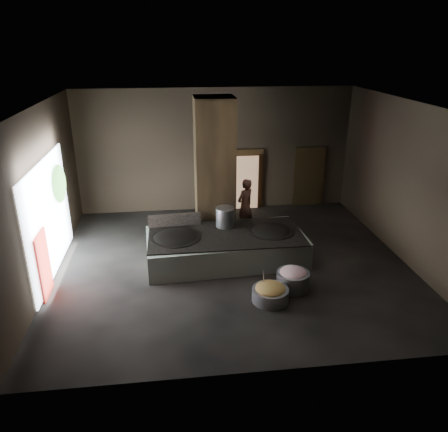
{
  "coord_description": "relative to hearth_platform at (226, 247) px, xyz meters",
  "views": [
    {
      "loc": [
        -1.62,
        -11.13,
        6.05
      ],
      "look_at": [
        -0.17,
        0.59,
        1.25
      ],
      "focal_mm": 35.0,
      "sensor_mm": 36.0,
      "label": 1
    }
  ],
  "objects": [
    {
      "name": "wok_left_rim",
      "position": [
        -1.45,
        -0.05,
        0.43
      ],
      "size": [
        1.46,
        1.46,
        0.05
      ],
      "primitive_type": "cylinder",
      "color": "black",
      "rests_on": "hearth_platform"
    },
    {
      "name": "wok_right_rim",
      "position": [
        1.35,
        0.05,
        0.43
      ],
      "size": [
        1.36,
        1.36,
        0.05
      ],
      "primitive_type": "cylinder",
      "color": "black",
      "rests_on": "hearth_platform"
    },
    {
      "name": "doorway_far",
      "position": [
        3.76,
        4.2,
        0.71
      ],
      "size": [
        1.18,
        0.08,
        2.38
      ],
      "primitive_type": "cube",
      "color": "black",
      "rests_on": "ground"
    },
    {
      "name": "doorway_near",
      "position": [
        1.36,
        4.2,
        0.71
      ],
      "size": [
        1.18,
        0.08,
        2.38
      ],
      "primitive_type": "cube",
      "color": "black",
      "rests_on": "ground"
    },
    {
      "name": "wok_right",
      "position": [
        1.35,
        0.05,
        0.36
      ],
      "size": [
        1.33,
        1.33,
        0.37
      ],
      "primitive_type": "ellipsoid",
      "color": "black",
      "rests_on": "hearth_platform"
    },
    {
      "name": "left_opening",
      "position": [
        -4.79,
        -0.05,
        1.21
      ],
      "size": [
        0.04,
        4.2,
        3.1
      ],
      "primitive_type": "cube",
      "color": "white",
      "rests_on": "ground"
    },
    {
      "name": "hearth_platform",
      "position": [
        0.0,
        0.0,
        0.0
      ],
      "size": [
        4.64,
        2.42,
        0.79
      ],
      "primitive_type": "cube",
      "rotation": [
        0.0,
        0.0,
        0.06
      ],
      "color": "silver",
      "rests_on": "ground"
    },
    {
      "name": "wok_left",
      "position": [
        -1.45,
        -0.05,
        0.36
      ],
      "size": [
        1.43,
        1.43,
        0.39
      ],
      "primitive_type": "ellipsoid",
      "color": "black",
      "rests_on": "hearth_platform"
    },
    {
      "name": "pavilion_sliver",
      "position": [
        -4.72,
        -1.35,
        0.46
      ],
      "size": [
        0.05,
        0.9,
        1.7
      ],
      "primitive_type": "cube",
      "color": "maroon",
      "rests_on": "ground"
    },
    {
      "name": "pillar",
      "position": [
        -0.14,
        1.65,
        1.86
      ],
      "size": [
        1.2,
        1.2,
        4.5
      ],
      "primitive_type": "cube",
      "color": "black",
      "rests_on": "ground"
    },
    {
      "name": "back_wall",
      "position": [
        0.16,
        4.3,
        1.86
      ],
      "size": [
        10.0,
        0.1,
        4.5
      ],
      "primitive_type": "cube",
      "color": "black",
      "rests_on": "ground"
    },
    {
      "name": "cook",
      "position": [
        0.9,
        1.94,
        0.53
      ],
      "size": [
        0.8,
        0.76,
        1.85
      ],
      "primitive_type": "imported",
      "rotation": [
        0.0,
        0.0,
        3.81
      ],
      "color": "brown",
      "rests_on": "ground"
    },
    {
      "name": "left_wall",
      "position": [
        -4.89,
        -0.25,
        1.86
      ],
      "size": [
        0.1,
        9.0,
        4.5
      ],
      "primitive_type": "cube",
      "color": "black",
      "rests_on": "ground"
    },
    {
      "name": "right_wall",
      "position": [
        5.21,
        -0.25,
        1.86
      ],
      "size": [
        0.1,
        9.0,
        4.5
      ],
      "primitive_type": "cube",
      "color": "black",
      "rests_on": "ground"
    },
    {
      "name": "ladle",
      "position": [
        0.67,
        -2.16,
        0.16
      ],
      "size": [
        0.13,
        0.35,
        0.65
      ],
      "primitive_type": "cylinder",
      "rotation": [
        0.49,
        0.0,
        -0.3
      ],
      "color": "#ADAFB5",
      "rests_on": "veg_basin"
    },
    {
      "name": "front_wall",
      "position": [
        0.16,
        -4.8,
        1.86
      ],
      "size": [
        10.0,
        0.1,
        4.5
      ],
      "primitive_type": "cube",
      "color": "black",
      "rests_on": "ground"
    },
    {
      "name": "meat_basin",
      "position": [
        1.53,
        -1.81,
        -0.16
      ],
      "size": [
        1.0,
        1.0,
        0.47
      ],
      "primitive_type": "cylinder",
      "rotation": [
        0.0,
        0.0,
        -0.19
      ],
      "color": "gray",
      "rests_on": "ground"
    },
    {
      "name": "doorway_far_glow",
      "position": [
        3.89,
        4.33,
        0.66
      ],
      "size": [
        0.89,
        0.04,
        2.1
      ],
      "primitive_type": "cube",
      "color": "#8C6647",
      "rests_on": "ground"
    },
    {
      "name": "floor",
      "position": [
        0.16,
        -0.25,
        -0.44
      ],
      "size": [
        10.0,
        9.0,
        0.1
      ],
      "primitive_type": "cube",
      "color": "black",
      "rests_on": "ground"
    },
    {
      "name": "meat_fill",
      "position": [
        1.53,
        -1.81,
        0.06
      ],
      "size": [
        0.71,
        0.71,
        0.27
      ],
      "primitive_type": "ellipsoid",
      "color": "pink",
      "rests_on": "meat_basin"
    },
    {
      "name": "tree_silhouette",
      "position": [
        -4.69,
        1.05,
        1.81
      ],
      "size": [
        0.28,
        1.1,
        1.1
      ],
      "primitive_type": "ellipsoid",
      "color": "#194714",
      "rests_on": "left_opening"
    },
    {
      "name": "stock_pot",
      "position": [
        0.05,
        0.55,
        0.74
      ],
      "size": [
        0.55,
        0.55,
        0.59
      ],
      "primitive_type": "cylinder",
      "color": "#ADAFB5",
      "rests_on": "hearth_platform"
    },
    {
      "name": "doorway_near_glow",
      "position": [
        1.31,
        4.04,
        0.66
      ],
      "size": [
        0.86,
        0.04,
        2.04
      ],
      "primitive_type": "cube",
      "color": "#8C6647",
      "rests_on": "ground"
    },
    {
      "name": "ceiling",
      "position": [
        0.16,
        -0.25,
        4.16
      ],
      "size": [
        10.0,
        9.0,
        0.1
      ],
      "primitive_type": "cube",
      "color": "black",
      "rests_on": "back_wall"
    },
    {
      "name": "veg_basin",
      "position": [
        0.82,
        -2.31,
        -0.23
      ],
      "size": [
        1.03,
        1.03,
        0.34
      ],
      "primitive_type": "cylinder",
      "rotation": [
        0.0,
        0.0,
        0.13
      ],
      "color": "gray",
      "rests_on": "ground"
    },
    {
      "name": "platform_cap",
      "position": [
        0.0,
        0.0,
        0.42
      ],
      "size": [
        4.43,
        2.13,
        0.03
      ],
      "primitive_type": "cube",
      "color": "black",
      "rests_on": "hearth_platform"
    },
    {
      "name": "veg_fill",
      "position": [
        0.82,
        -2.31,
        -0.04
      ],
      "size": [
        0.75,
        0.75,
        0.23
      ],
      "primitive_type": "ellipsoid",
      "color": "#929D4C",
      "rests_on": "veg_basin"
    },
    {
      "name": "splash_guard",
      "position": [
        -1.45,
        0.75,
        0.64
      ],
      "size": [
        1.58,
        0.15,
        0.39
      ],
      "primitive_type": "cube",
      "rotation": [
        0.0,
        0.0,
        0.06
      ],
      "color": "black",
      "rests_on": "hearth_platform"
    }
  ]
}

